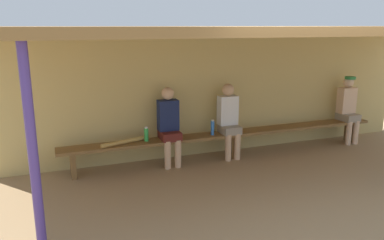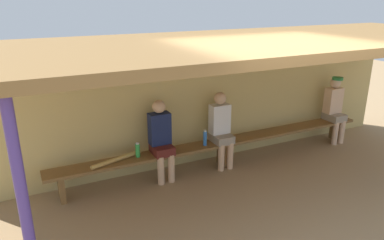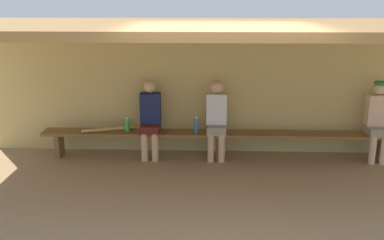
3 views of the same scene
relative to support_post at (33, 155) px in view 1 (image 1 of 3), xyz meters
name	(u,v)px [view 1 (image 1 of 3)]	position (x,y,z in m)	size (l,w,h in m)	color
ground_plane	(277,189)	(3.21, 0.55, -1.10)	(24.00, 24.00, 0.00)	#9E7F59
back_wall	(221,93)	(3.21, 2.55, 0.00)	(8.00, 0.20, 2.20)	tan
dugout_roof	(259,30)	(3.21, 1.25, 1.16)	(8.00, 2.80, 0.12)	olive
support_post	(33,155)	(0.00, 0.00, 0.00)	(0.10, 0.10, 2.20)	#4C388C
bench	(231,136)	(3.21, 2.10, -0.71)	(6.00, 0.36, 0.46)	brown
player_leftmost	(169,123)	(2.05, 2.10, -0.37)	(0.34, 0.42, 1.34)	#591E19
player_in_white	(229,118)	(3.16, 2.10, -0.37)	(0.34, 0.42, 1.34)	gray
player_middle	(348,106)	(5.83, 2.10, -0.35)	(0.34, 0.42, 1.34)	gray
water_bottle_clear	(146,134)	(1.65, 2.11, -0.52)	(0.07, 0.07, 0.24)	green
water_bottle_blue	(212,128)	(2.83, 2.06, -0.51)	(0.06, 0.06, 0.27)	blue
baseball_bat	(126,141)	(1.31, 2.10, -0.61)	(0.07, 0.07, 0.87)	tan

